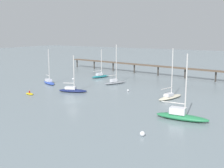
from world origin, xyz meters
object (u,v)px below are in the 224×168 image
at_px(dinghy_yellow, 30,94).
at_px(mooring_buoy_outer, 128,90).
at_px(sailboat_navy, 72,90).
at_px(mooring_buoy_near, 142,134).
at_px(pier, 210,68).
at_px(sailboat_cream, 170,96).
at_px(sailboat_blue, 49,82).
at_px(mooring_buoy_far, 73,79).
at_px(sailboat_green, 181,115).
at_px(sailboat_gray, 115,81).
at_px(sailboat_teal, 100,76).

xyz_separation_m(dinghy_yellow, mooring_buoy_outer, (18.94, 16.41, 0.07)).
distance_m(sailboat_navy, mooring_buoy_near, 35.66).
xyz_separation_m(pier, mooring_buoy_near, (4.54, -56.12, -3.82)).
bearing_deg(sailboat_cream, sailboat_blue, -179.08).
distance_m(pier, sailboat_blue, 50.37).
height_order(sailboat_navy, mooring_buoy_near, sailboat_navy).
bearing_deg(sailboat_cream, dinghy_yellow, -155.40).
height_order(mooring_buoy_far, mooring_buoy_near, mooring_buoy_near).
distance_m(pier, mooring_buoy_far, 43.90).
relative_size(sailboat_navy, sailboat_green, 0.81).
xyz_separation_m(sailboat_gray, mooring_buoy_near, (27.08, -35.40, -0.36)).
xyz_separation_m(sailboat_cream, sailboat_teal, (-31.96, 17.43, -0.00)).
bearing_deg(sailboat_navy, sailboat_gray, 79.79).
bearing_deg(dinghy_yellow, sailboat_navy, 47.97).
xyz_separation_m(sailboat_teal, dinghy_yellow, (0.60, -31.79, -0.48)).
distance_m(sailboat_cream, sailboat_blue, 38.23).
xyz_separation_m(pier, sailboat_green, (6.61, -45.05, -3.36)).
xyz_separation_m(sailboat_navy, mooring_buoy_far, (-12.40, 14.89, -0.31)).
xyz_separation_m(sailboat_gray, sailboat_green, (29.15, -24.33, 0.10)).
relative_size(sailboat_navy, mooring_buoy_outer, 16.81).
height_order(sailboat_teal, sailboat_green, sailboat_green).
distance_m(sailboat_green, mooring_buoy_far, 50.12).
distance_m(sailboat_navy, sailboat_blue, 15.20).
relative_size(sailboat_green, mooring_buoy_far, 18.05).
relative_size(pier, sailboat_navy, 8.91).
bearing_deg(mooring_buoy_outer, sailboat_navy, -144.33).
bearing_deg(pier, mooring_buoy_far, -149.93).
relative_size(sailboat_navy, sailboat_blue, 0.91).
relative_size(sailboat_cream, sailboat_blue, 1.13).
distance_m(sailboat_cream, mooring_buoy_outer, 12.59).
bearing_deg(pier, sailboat_gray, -137.42).
height_order(sailboat_teal, sailboat_blue, sailboat_blue).
height_order(mooring_buoy_near, mooring_buoy_outer, mooring_buoy_near).
bearing_deg(mooring_buoy_near, sailboat_green, 79.40).
height_order(pier, sailboat_teal, sailboat_teal).
xyz_separation_m(sailboat_gray, sailboat_navy, (-2.90, -16.09, -0.11)).
bearing_deg(mooring_buoy_far, sailboat_gray, 4.46).
relative_size(sailboat_cream, sailboat_gray, 1.00).
relative_size(sailboat_teal, sailboat_navy, 1.01).
height_order(dinghy_yellow, mooring_buoy_far, dinghy_yellow).
bearing_deg(mooring_buoy_near, sailboat_gray, 127.41).
distance_m(sailboat_gray, mooring_buoy_near, 44.57).
bearing_deg(dinghy_yellow, mooring_buoy_far, 102.83).
relative_size(sailboat_teal, mooring_buoy_far, 14.67).
height_order(sailboat_navy, mooring_buoy_far, sailboat_navy).
height_order(sailboat_cream, mooring_buoy_far, sailboat_cream).
xyz_separation_m(sailboat_green, mooring_buoy_near, (-2.07, -11.08, -0.46)).
height_order(pier, sailboat_navy, sailboat_navy).
bearing_deg(sailboat_blue, mooring_buoy_outer, 5.89).
bearing_deg(sailboat_navy, sailboat_blue, 157.70).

